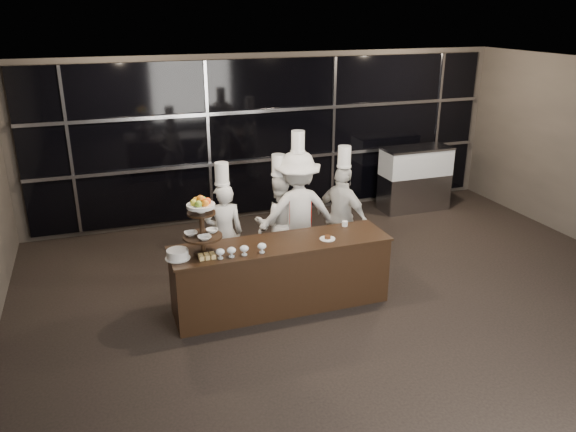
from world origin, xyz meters
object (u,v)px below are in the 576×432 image
object	(u,v)px
buffet_counter	(281,274)
chef_d	(342,216)
chef_c	(298,212)
chef_b	(279,221)
display_case	(415,175)
display_stand	(202,221)
chef_a	(224,232)
layer_cake	(178,254)

from	to	relation	value
buffet_counter	chef_d	xyz separation A→B (m)	(1.27, 0.90, 0.34)
chef_c	chef_b	bearing A→B (deg)	151.73
display_case	chef_d	distance (m)	3.07
chef_c	display_stand	bearing A→B (deg)	-147.76
display_stand	display_case	world-z (taller)	display_stand
chef_a	chef_b	distance (m)	0.89
chef_b	chef_c	xyz separation A→B (m)	(0.25, -0.13, 0.17)
chef_c	chef_d	distance (m)	0.69
display_stand	chef_c	size ratio (longest dim) A/B	0.35
chef_d	display_case	bearing A→B (deg)	38.05
buffet_counter	chef_c	distance (m)	1.26
display_stand	chef_c	xyz separation A→B (m)	(1.60, 1.01, -0.42)
chef_a	chef_d	size ratio (longest dim) A/B	0.95
buffet_counter	chef_c	bearing A→B (deg)	59.33
layer_cake	chef_d	world-z (taller)	chef_d
layer_cake	chef_b	distance (m)	2.06
chef_d	display_stand	bearing A→B (deg)	-158.40
buffet_counter	display_case	bearing A→B (deg)	37.12
display_stand	layer_cake	xyz separation A→B (m)	(-0.32, -0.05, -0.37)
chef_a	chef_b	size ratio (longest dim) A/B	1.00
display_stand	chef_b	world-z (taller)	chef_b
display_stand	chef_d	bearing A→B (deg)	21.60
chef_d	chef_b	bearing A→B (deg)	165.28
layer_cake	chef_c	distance (m)	2.19
display_case	chef_a	distance (m)	4.59
chef_c	display_case	bearing A→B (deg)	29.98
display_stand	chef_b	xyz separation A→B (m)	(1.35, 1.14, -0.59)
layer_cake	display_case	size ratio (longest dim) A/B	0.22
layer_cake	chef_b	size ratio (longest dim) A/B	0.17
display_case	chef_c	distance (m)	3.57
display_case	chef_d	size ratio (longest dim) A/B	0.71
display_stand	chef_c	bearing A→B (deg)	32.24
chef_b	layer_cake	bearing A→B (deg)	-144.46
chef_c	chef_d	bearing A→B (deg)	-9.14
display_case	chef_b	size ratio (longest dim) A/B	0.76
buffet_counter	chef_a	xyz separation A→B (m)	(-0.52, 0.96, 0.31)
buffet_counter	layer_cake	world-z (taller)	layer_cake
display_case	chef_c	bearing A→B (deg)	-150.02
layer_cake	chef_a	bearing A→B (deg)	51.56
buffet_counter	layer_cake	distance (m)	1.42
buffet_counter	display_stand	distance (m)	1.33
display_case	chef_c	world-z (taller)	chef_c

